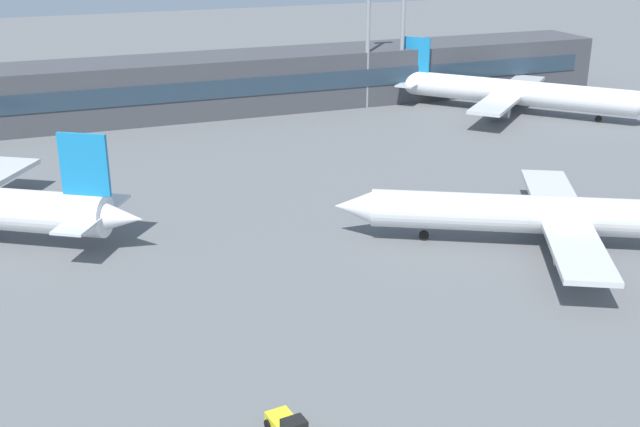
% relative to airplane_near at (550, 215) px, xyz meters
% --- Properties ---
extents(ground_plane, '(400.00, 400.00, 0.00)m').
position_rel_airplane_near_xyz_m(ground_plane, '(-16.60, 8.68, -3.14)').
color(ground_plane, slate).
extents(terminal_building, '(136.81, 12.13, 9.00)m').
position_rel_airplane_near_xyz_m(terminal_building, '(-16.60, 65.27, 1.36)').
color(terminal_building, '#3F4247').
rests_on(terminal_building, ground_plane).
extents(airplane_near, '(38.18, 27.68, 10.30)m').
position_rel_airplane_near_xyz_m(airplane_near, '(0.00, 0.00, 0.00)').
color(airplane_near, silver).
rests_on(airplane_near, ground_plane).
extents(airplane_far, '(32.95, 35.03, 11.00)m').
position_rel_airplane_near_xyz_m(airplane_far, '(28.15, 46.98, 0.21)').
color(airplane_far, white).
rests_on(airplane_far, ground_plane).
extents(floodlight_tower_east, '(3.20, 0.80, 25.62)m').
position_rel_airplane_near_xyz_m(floodlight_tower_east, '(7.51, 59.61, 11.69)').
color(floodlight_tower_east, gray).
rests_on(floodlight_tower_east, ground_plane).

